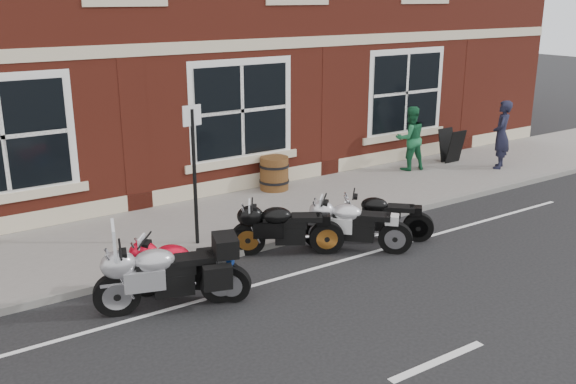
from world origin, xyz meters
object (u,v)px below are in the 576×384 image
Objects in this scene: moto_naked_black at (382,215)px; pedestrian_left at (502,135)px; moto_touring_silver at (165,272)px; moto_sport_red at (184,267)px; moto_sport_black at (285,226)px; pedestrian_right at (410,138)px; barrel_planter at (274,173)px; a_board_sign at (451,146)px; moto_sport_silver at (355,223)px; parking_sign at (194,166)px.

pedestrian_left is at bearing -28.75° from moto_naked_black.
moto_touring_silver is 0.42m from moto_sport_red.
pedestrian_right is at bearing -32.95° from moto_sport_black.
moto_sport_black is at bearing -119.60° from barrel_planter.
moto_sport_red is 2.31m from moto_sport_black.
moto_naked_black is 6.04m from a_board_sign.
moto_sport_silver is at bearing 50.85° from pedestrian_right.
moto_touring_silver reaches higher than barrel_planter.
a_board_sign is (7.12, 2.66, 0.05)m from moto_sport_black.
parking_sign is (-8.33, -1.59, 1.01)m from a_board_sign.
moto_naked_black is at bearing -150.51° from a_board_sign.
parking_sign is (-2.99, -2.08, 1.07)m from barrel_planter.
a_board_sign is (-0.58, 1.13, -0.43)m from pedestrian_left.
barrel_planter is at bearing -4.75° from moto_sport_red.
pedestrian_right is (5.63, 2.71, 0.42)m from moto_sport_black.
parking_sign is at bearing 79.68° from moto_sport_black.
pedestrian_right is at bearing -62.74° from pedestrian_left.
moto_touring_silver is at bearing 37.77° from pedestrian_right.
pedestrian_left is (6.56, 2.07, 0.49)m from moto_sport_silver.
moto_touring_silver is 1.30× the size of pedestrian_right.
moto_naked_black is (4.15, 0.21, -0.03)m from moto_sport_red.
pedestrian_left is at bearing -15.33° from barrel_planter.
moto_sport_red reaches higher than moto_naked_black.
moto_sport_silver is 6.77m from a_board_sign.
moto_touring_silver is 1.19× the size of moto_sport_black.
parking_sign reaches higher than a_board_sign.
pedestrian_left is at bearing -35.71° from moto_sport_red.
moto_sport_silver is at bearing 143.74° from moto_naked_black.
parking_sign reaches higher than moto_naked_black.
parking_sign reaches higher than moto_sport_black.
parking_sign reaches higher than barrel_planter.
moto_sport_silver reaches higher than moto_naked_black.
parking_sign is (-6.83, -1.64, 0.64)m from pedestrian_right.
a_board_sign is at bearing -5.26° from barrel_planter.
barrel_planter is at bearing 36.11° from moto_sport_silver.
pedestrian_left is 8.94m from parking_sign.
moto_touring_silver is 8.95m from pedestrian_right.
moto_naked_black is 1.89× the size of barrel_planter.
moto_sport_red is 4.15m from moto_naked_black.
moto_sport_red is 5.50m from barrel_planter.
pedestrian_right is at bearing -24.95° from moto_sport_red.
pedestrian_left is at bearing -26.61° from moto_sport_silver.
barrel_planter is (-3.84, 0.44, -0.44)m from pedestrian_right.
moto_sport_red is at bearing -161.66° from a_board_sign.
moto_touring_silver is 2.39× the size of a_board_sign.
barrel_planter is at bearing 1.77° from moto_sport_black.
pedestrian_left is 2.39m from pedestrian_right.
parking_sign is at bearing 10.72° from moto_sport_red.
moto_sport_black is at bearing 110.66° from moto_sport_silver.
moto_sport_silver is (3.38, 0.06, 0.00)m from moto_sport_red.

